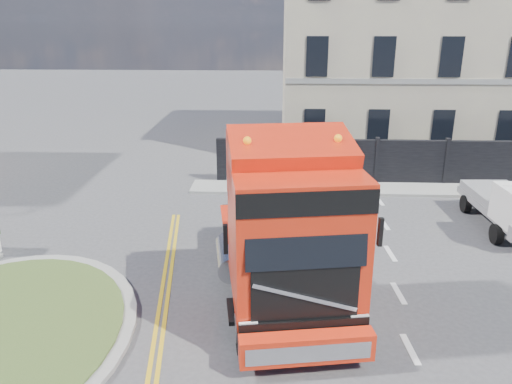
{
  "coord_description": "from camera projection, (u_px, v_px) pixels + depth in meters",
  "views": [
    {
      "loc": [
        -0.37,
        -12.24,
        6.94
      ],
      "look_at": [
        -0.99,
        2.51,
        1.8
      ],
      "focal_mm": 35.0,
      "sensor_mm": 36.0,
      "label": 1
    }
  ],
  "objects": [
    {
      "name": "ground",
      "position": [
        288.0,
        283.0,
        13.82
      ],
      "size": [
        120.0,
        120.0,
        0.0
      ],
      "primitive_type": "plane",
      "color": "#424244",
      "rests_on": "ground"
    },
    {
      "name": "hoarding_fence",
      "position": [
        435.0,
        163.0,
        21.72
      ],
      "size": [
        18.8,
        0.25,
        2.0
      ],
      "color": "black",
      "rests_on": "ground"
    },
    {
      "name": "georgian_building",
      "position": [
        394.0,
        41.0,
        27.25
      ],
      "size": [
        12.3,
        10.3,
        12.8
      ],
      "color": "#AFA18B",
      "rests_on": "ground"
    },
    {
      "name": "pavement_far",
      "position": [
        425.0,
        190.0,
        21.2
      ],
      "size": [
        20.0,
        1.6,
        0.12
      ],
      "primitive_type": "cube",
      "color": "gray",
      "rests_on": "ground"
    },
    {
      "name": "truck",
      "position": [
        287.0,
        236.0,
        12.02
      ],
      "size": [
        3.85,
        7.75,
        4.45
      ],
      "rotation": [
        0.0,
        0.0,
        0.15
      ],
      "color": "black",
      "rests_on": "ground"
    }
  ]
}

